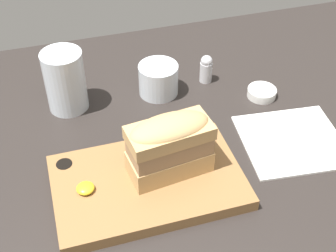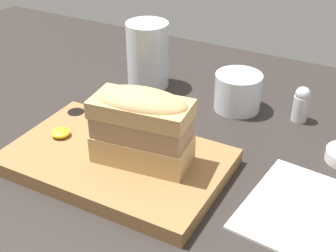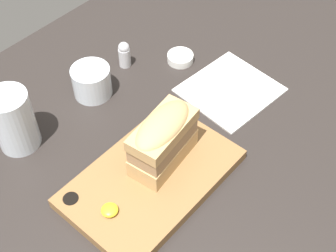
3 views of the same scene
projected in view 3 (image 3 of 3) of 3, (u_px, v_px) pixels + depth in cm
name	position (u px, v px, depth cm)	size (l,w,h in cm)	color
dining_table	(188.00, 176.00, 86.63)	(150.48, 109.21, 2.00)	#282321
serving_board	(151.00, 178.00, 83.70)	(30.98, 19.62, 2.30)	olive
sandwich	(163.00, 138.00, 80.73)	(14.03, 7.97, 10.95)	tan
mustard_dollop	(110.00, 210.00, 77.43)	(2.90, 2.90, 1.16)	gold
water_glass	(15.00, 123.00, 86.66)	(7.90, 7.90, 12.41)	silver
wine_glass	(92.00, 83.00, 97.49)	(8.14, 8.14, 6.51)	silver
napkin	(230.00, 90.00, 99.91)	(19.89, 18.77, 0.40)	white
salt_shaker	(124.00, 54.00, 103.14)	(2.64, 2.64, 6.22)	silver
condiment_dish	(180.00, 58.00, 105.77)	(5.90, 5.90, 1.77)	white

